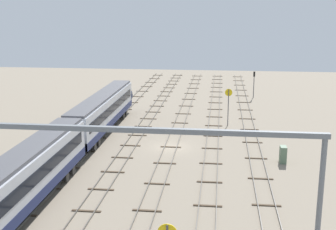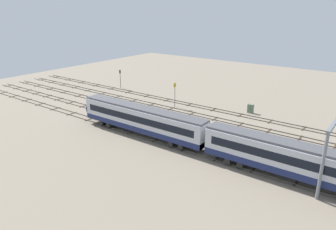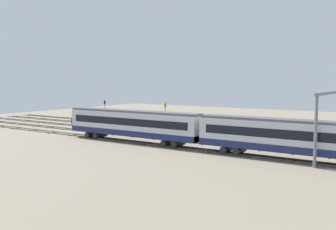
{
  "view_description": "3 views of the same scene",
  "coord_description": "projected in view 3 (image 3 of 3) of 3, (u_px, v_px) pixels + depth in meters",
  "views": [
    {
      "loc": [
        -50.08,
        -5.6,
        15.89
      ],
      "look_at": [
        6.96,
        1.15,
        2.22
      ],
      "focal_mm": 47.99,
      "sensor_mm": 36.0,
      "label": 1
    },
    {
      "loc": [
        -26.55,
        46.2,
        20.4
      ],
      "look_at": [
        4.44,
        4.34,
        2.42
      ],
      "focal_mm": 33.69,
      "sensor_mm": 36.0,
      "label": 2
    },
    {
      "loc": [
        -31.45,
        54.83,
        9.57
      ],
      "look_at": [
        4.86,
        1.16,
        3.64
      ],
      "focal_mm": 40.41,
      "sensor_mm": 36.0,
      "label": 3
    }
  ],
  "objects": [
    {
      "name": "track_middle",
      "position": [
        196.0,
        137.0,
        63.64
      ],
      "size": [
        120.23,
        2.4,
        0.16
      ],
      "color": "#59544C",
      "rests_on": "ground"
    },
    {
      "name": "track_near_foreground",
      "position": [
        221.0,
        131.0,
        71.6
      ],
      "size": [
        120.23,
        2.4,
        0.16
      ],
      "color": "#59544C",
      "rests_on": "ground"
    },
    {
      "name": "relay_cabinet",
      "position": [
        246.0,
        126.0,
        71.55
      ],
      "size": [
        1.17,
        0.66,
        1.79
      ],
      "color": "#597259",
      "rests_on": "ground"
    },
    {
      "name": "track_second_near",
      "position": [
        209.0,
        134.0,
        67.62
      ],
      "size": [
        120.23,
        2.4,
        0.16
      ],
      "color": "#59544C",
      "rests_on": "ground"
    },
    {
      "name": "train",
      "position": [
        288.0,
        138.0,
        45.22
      ],
      "size": [
        75.2,
        3.24,
        4.8
      ],
      "color": "#B7BCC6",
      "rests_on": "ground"
    },
    {
      "name": "signal_light_trackside_approach",
      "position": [
        105.0,
        107.0,
        90.75
      ],
      "size": [
        0.31,
        0.32,
        4.77
      ],
      "color": "#4C4C51",
      "rests_on": "ground"
    },
    {
      "name": "ground_plane",
      "position": [
        196.0,
        137.0,
        63.64
      ],
      "size": [
        136.23,
        136.23,
        0.0
      ],
      "primitive_type": "plane",
      "color": "gray"
    },
    {
      "name": "track_second_far",
      "position": [
        180.0,
        141.0,
        59.65
      ],
      "size": [
        120.23,
        2.4,
        0.16
      ],
      "color": "#59544C",
      "rests_on": "ground"
    },
    {
      "name": "track_with_train",
      "position": [
        163.0,
        145.0,
        55.67
      ],
      "size": [
        120.23,
        2.4,
        0.16
      ],
      "color": "#59544C",
      "rests_on": "ground"
    },
    {
      "name": "speed_sign_mid_trackside",
      "position": [
        165.0,
        111.0,
        74.96
      ],
      "size": [
        0.14,
        1.0,
        5.19
      ],
      "color": "#4C4C51",
      "rests_on": "ground"
    }
  ]
}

